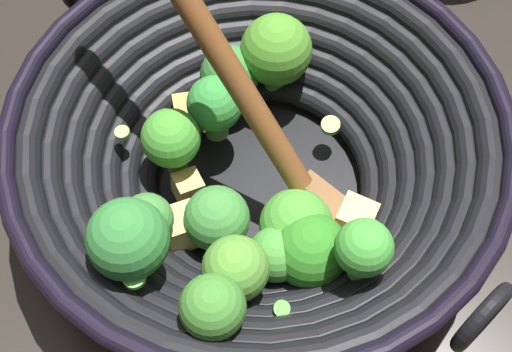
{
  "coord_description": "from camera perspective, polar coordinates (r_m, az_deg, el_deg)",
  "views": [
    {
      "loc": [
        0.26,
        0.15,
        0.53
      ],
      "look_at": [
        0.0,
        -0.0,
        0.03
      ],
      "focal_mm": 52.06,
      "sensor_mm": 36.0,
      "label": 1
    }
  ],
  "objects": [
    {
      "name": "wok",
      "position": [
        0.55,
        0.06,
        1.76
      ],
      "size": [
        0.37,
        0.4,
        0.27
      ],
      "color": "black",
      "rests_on": "ground"
    },
    {
      "name": "ground_plane",
      "position": [
        0.6,
        0.18,
        -1.28
      ],
      "size": [
        4.0,
        4.0,
        0.0
      ],
      "primitive_type": "plane",
      "color": "#28231E"
    }
  ]
}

